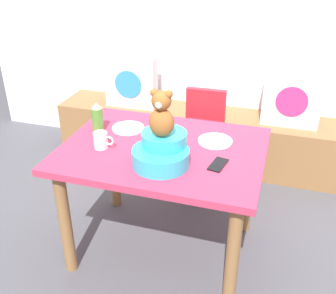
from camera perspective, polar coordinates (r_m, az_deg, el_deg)
name	(u,v)px	position (r m, az deg, el deg)	size (l,w,h in m)	color
ground_plane	(164,246)	(2.68, -0.65, -14.10)	(8.00, 8.00, 0.00)	#4C4C51
back_wall	(217,5)	(3.43, 7.08, 19.59)	(4.40, 0.10, 2.60)	silver
window_bench	(204,137)	(3.50, 5.22, 1.39)	(2.60, 0.44, 0.46)	olive
pillow_floral_left	(131,82)	(3.49, -5.31, 9.31)	(0.44, 0.15, 0.44)	silver
pillow_floral_right	(292,99)	(3.25, 17.41, 6.66)	(0.44, 0.15, 0.44)	silver
book_stack	(208,111)	(3.39, 5.84, 5.24)	(0.20, 0.14, 0.06)	#438E3D
dining_table	(163,165)	(2.31, -0.73, -2.56)	(1.14, 0.86, 0.74)	#B73351
highchair	(202,129)	(2.98, 4.88, 2.59)	(0.34, 0.45, 0.79)	red
infant_seat_teal	(162,151)	(2.06, -0.89, -0.58)	(0.30, 0.33, 0.16)	#2FADBD
teddy_bear	(162,115)	(1.97, -0.94, 4.68)	(0.13, 0.12, 0.25)	#9A5A28
ketchup_bottle	(97,118)	(2.44, -10.12, 4.14)	(0.07, 0.07, 0.18)	#4C8C33
coffee_mug	(101,140)	(2.25, -9.60, 0.97)	(0.12, 0.08, 0.09)	silver
dinner_plate_near	(215,141)	(2.32, 6.79, 0.86)	(0.20, 0.20, 0.01)	white
dinner_plate_far	(128,128)	(2.47, -5.75, 2.73)	(0.20, 0.20, 0.01)	white
cell_phone	(218,165)	(2.09, 7.23, -2.51)	(0.07, 0.14, 0.01)	black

